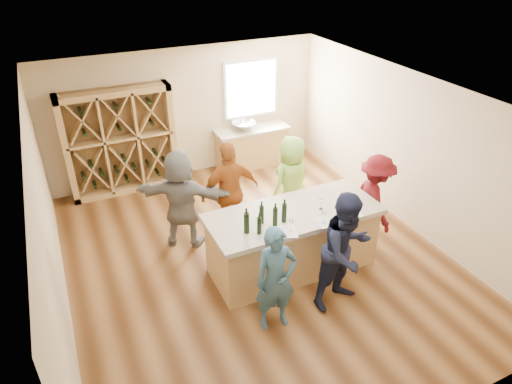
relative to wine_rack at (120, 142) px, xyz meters
name	(u,v)px	position (x,y,z in m)	size (l,w,h in m)	color
floor	(256,259)	(1.50, -3.27, -1.15)	(6.00, 7.00, 0.10)	brown
ceiling	(256,95)	(1.50, -3.27, 1.75)	(6.00, 7.00, 0.10)	white
wall_back	(186,112)	(1.50, 0.28, 0.30)	(6.00, 0.10, 2.80)	beige
wall_front	(415,353)	(1.50, -6.82, 0.30)	(6.00, 0.10, 2.80)	beige
wall_left	(44,234)	(-1.55, -3.27, 0.30)	(0.10, 7.00, 2.80)	beige
wall_right	(409,150)	(4.55, -3.27, 0.30)	(0.10, 7.00, 2.80)	beige
window_frame	(251,89)	(3.00, 0.20, 0.65)	(1.30, 0.06, 1.30)	white
window_pane	(251,89)	(3.00, 0.17, 0.65)	(1.18, 0.01, 1.18)	white
wine_rack	(120,142)	(0.00, 0.00, 0.00)	(2.20, 0.45, 2.20)	tan
back_counter_base	(252,148)	(2.90, -0.07, -0.67)	(1.60, 0.58, 0.86)	tan
back_counter_top	(252,130)	(2.90, -0.07, -0.21)	(1.70, 0.62, 0.06)	#BCAF9A
sink	(244,126)	(2.70, -0.07, -0.09)	(0.54, 0.54, 0.19)	silver
faucet	(241,121)	(2.70, 0.11, -0.03)	(0.02, 0.02, 0.30)	silver
tasting_counter_base	(292,242)	(1.93, -3.76, -0.60)	(2.60, 1.00, 1.00)	tan
tasting_counter_top	(294,214)	(1.93, -3.76, -0.06)	(2.72, 1.12, 0.08)	#BCAF9A
wine_bottle_a	(246,223)	(1.04, -3.95, 0.14)	(0.08, 0.08, 0.33)	black
wine_bottle_b	(259,226)	(1.19, -4.05, 0.12)	(0.07, 0.07, 0.27)	black
wine_bottle_c	(262,215)	(1.34, -3.82, 0.12)	(0.07, 0.07, 0.29)	black
wine_bottle_d	(275,217)	(1.49, -3.96, 0.13)	(0.07, 0.07, 0.29)	black
wine_bottle_e	(284,213)	(1.66, -3.93, 0.13)	(0.07, 0.07, 0.30)	black
wine_glass_a	(291,225)	(1.64, -4.18, 0.08)	(0.07, 0.07, 0.19)	white
wine_glass_b	(324,217)	(2.17, -4.21, 0.08)	(0.08, 0.08, 0.20)	white
wine_glass_d	(321,204)	(2.34, -3.87, 0.07)	(0.07, 0.07, 0.18)	white
wine_glass_e	(354,201)	(2.85, -4.01, 0.08)	(0.07, 0.07, 0.19)	white
tasting_menu_a	(288,231)	(1.60, -4.18, -0.02)	(0.25, 0.33, 0.00)	white
tasting_menu_b	(324,222)	(2.19, -4.20, -0.02)	(0.23, 0.31, 0.00)	white
tasting_menu_c	(354,212)	(2.75, -4.15, -0.02)	(0.21, 0.29, 0.00)	white
person_near_left	(276,279)	(1.11, -4.74, -0.30)	(0.58, 0.43, 1.60)	#335972
person_near_right	(346,251)	(2.22, -4.74, -0.18)	(0.89, 0.49, 1.83)	#191E38
person_server	(374,200)	(3.54, -3.69, -0.27)	(1.07, 0.50, 1.66)	#590F14
person_far_mid	(230,192)	(1.38, -2.49, -0.19)	(1.06, 0.54, 1.81)	#994C19
person_far_right	(291,181)	(2.55, -2.54, -0.24)	(0.84, 0.55, 1.72)	#8CC64C
person_far_left	(181,199)	(0.54, -2.36, -0.20)	(1.66, 0.60, 1.79)	slate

